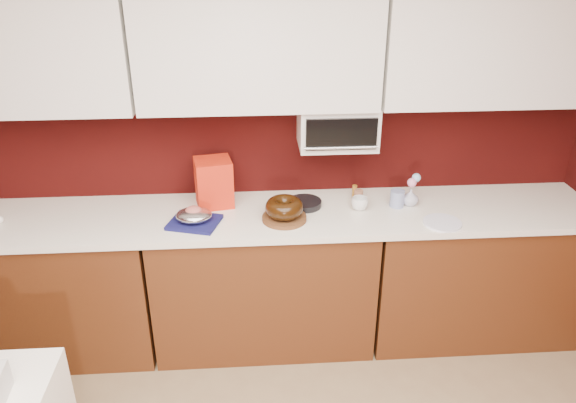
# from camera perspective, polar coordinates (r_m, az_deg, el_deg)

# --- Properties ---
(wall_back) EXTENTS (4.00, 0.02, 2.50)m
(wall_back) POSITION_cam_1_polar(r_m,az_deg,el_deg) (3.44, -2.88, 6.35)
(wall_back) COLOR #310806
(wall_back) RESTS_ON floor
(base_cabinet_left) EXTENTS (1.31, 0.58, 0.86)m
(base_cabinet_left) POSITION_cam_1_polar(r_m,az_deg,el_deg) (3.76, -23.44, -8.14)
(base_cabinet_left) COLOR #542910
(base_cabinet_left) RESTS_ON floor
(base_cabinet_center) EXTENTS (1.31, 0.58, 0.86)m
(base_cabinet_center) POSITION_cam_1_polar(r_m,az_deg,el_deg) (3.54, -2.46, -7.99)
(base_cabinet_center) COLOR #542910
(base_cabinet_center) RESTS_ON floor
(base_cabinet_right) EXTENTS (1.31, 0.58, 0.86)m
(base_cabinet_right) POSITION_cam_1_polar(r_m,az_deg,el_deg) (3.80, 18.23, -6.82)
(base_cabinet_right) COLOR #542910
(base_cabinet_right) RESTS_ON floor
(countertop) EXTENTS (4.00, 0.62, 0.04)m
(countertop) POSITION_cam_1_polar(r_m,az_deg,el_deg) (3.31, -2.61, -1.50)
(countertop) COLOR white
(countertop) RESTS_ON base_cabinet_center
(upper_cabinet_left) EXTENTS (1.31, 0.33, 0.70)m
(upper_cabinet_left) POSITION_cam_1_polar(r_m,az_deg,el_deg) (3.38, -27.00, 13.84)
(upper_cabinet_left) COLOR white
(upper_cabinet_left) RESTS_ON wall_back
(upper_cabinet_center) EXTENTS (1.31, 0.33, 0.70)m
(upper_cabinet_center) POSITION_cam_1_polar(r_m,az_deg,el_deg) (3.13, -3.06, 15.74)
(upper_cabinet_center) COLOR white
(upper_cabinet_center) RESTS_ON wall_back
(upper_cabinet_right) EXTENTS (1.31, 0.33, 0.70)m
(upper_cabinet_right) POSITION_cam_1_polar(r_m,az_deg,el_deg) (3.42, 20.72, 15.06)
(upper_cabinet_right) COLOR white
(upper_cabinet_right) RESTS_ON wall_back
(toaster_oven) EXTENTS (0.45, 0.30, 0.25)m
(toaster_oven) POSITION_cam_1_polar(r_m,az_deg,el_deg) (3.30, 5.03, 7.72)
(toaster_oven) COLOR white
(toaster_oven) RESTS_ON upper_cabinet_center
(toaster_oven_door) EXTENTS (0.40, 0.02, 0.18)m
(toaster_oven_door) POSITION_cam_1_polar(r_m,az_deg,el_deg) (3.16, 5.46, 6.81)
(toaster_oven_door) COLOR black
(toaster_oven_door) RESTS_ON toaster_oven
(toaster_oven_handle) EXTENTS (0.42, 0.02, 0.02)m
(toaster_oven_handle) POSITION_cam_1_polar(r_m,az_deg,el_deg) (3.17, 5.44, 5.44)
(toaster_oven_handle) COLOR silver
(toaster_oven_handle) RESTS_ON toaster_oven
(cake_base) EXTENTS (0.31, 0.31, 0.02)m
(cake_base) POSITION_cam_1_polar(r_m,az_deg,el_deg) (3.21, -0.38, -1.70)
(cake_base) COLOR brown
(cake_base) RESTS_ON countertop
(bundt_cake) EXTENTS (0.24, 0.24, 0.09)m
(bundt_cake) POSITION_cam_1_polar(r_m,az_deg,el_deg) (3.18, -0.38, -0.61)
(bundt_cake) COLOR black
(bundt_cake) RESTS_ON cake_base
(navy_towel) EXTENTS (0.32, 0.30, 0.02)m
(navy_towel) POSITION_cam_1_polar(r_m,az_deg,el_deg) (3.22, -9.48, -2.09)
(navy_towel) COLOR #14154E
(navy_towel) RESTS_ON countertop
(foil_ham_nest) EXTENTS (0.24, 0.22, 0.07)m
(foil_ham_nest) POSITION_cam_1_polar(r_m,az_deg,el_deg) (3.19, -9.54, -1.39)
(foil_ham_nest) COLOR silver
(foil_ham_nest) RESTS_ON navy_towel
(roasted_ham) EXTENTS (0.10, 0.08, 0.06)m
(roasted_ham) POSITION_cam_1_polar(r_m,az_deg,el_deg) (3.18, -9.57, -0.99)
(roasted_ham) COLOR #C5625A
(roasted_ham) RESTS_ON foil_ham_nest
(pandoro_box) EXTENTS (0.24, 0.23, 0.29)m
(pandoro_box) POSITION_cam_1_polar(r_m,az_deg,el_deg) (3.37, -7.55, 1.93)
(pandoro_box) COLOR #B90C11
(pandoro_box) RESTS_ON countertop
(dark_pan) EXTENTS (0.21, 0.21, 0.04)m
(dark_pan) POSITION_cam_1_polar(r_m,az_deg,el_deg) (3.37, 1.70, -0.19)
(dark_pan) COLOR black
(dark_pan) RESTS_ON countertop
(coffee_mug) EXTENTS (0.12, 0.12, 0.09)m
(coffee_mug) POSITION_cam_1_polar(r_m,az_deg,el_deg) (3.34, 7.28, -0.09)
(coffee_mug) COLOR white
(coffee_mug) RESTS_ON countertop
(blue_jar) EXTENTS (0.09, 0.09, 0.10)m
(blue_jar) POSITION_cam_1_polar(r_m,az_deg,el_deg) (3.42, 11.03, 0.30)
(blue_jar) COLOR navy
(blue_jar) RESTS_ON countertop
(flower_vase) EXTENTS (0.08, 0.08, 0.12)m
(flower_vase) POSITION_cam_1_polar(r_m,az_deg,el_deg) (3.45, 12.34, 0.53)
(flower_vase) COLOR #AFB2C6
(flower_vase) RESTS_ON countertop
(flower_pink) EXTENTS (0.05, 0.05, 0.05)m
(flower_pink) POSITION_cam_1_polar(r_m,az_deg,el_deg) (3.41, 12.48, 1.89)
(flower_pink) COLOR pink
(flower_pink) RESTS_ON flower_vase
(flower_blue) EXTENTS (0.05, 0.05, 0.05)m
(flower_blue) POSITION_cam_1_polar(r_m,az_deg,el_deg) (3.43, 12.91, 2.37)
(flower_blue) COLOR #8CC5E0
(flower_blue) RESTS_ON flower_vase
(china_plate) EXTENTS (0.27, 0.27, 0.01)m
(china_plate) POSITION_cam_1_polar(r_m,az_deg,el_deg) (3.29, 15.41, -2.09)
(china_plate) COLOR white
(china_plate) RESTS_ON countertop
(amber_bottle) EXTENTS (0.04, 0.04, 0.09)m
(amber_bottle) POSITION_cam_1_polar(r_m,az_deg,el_deg) (3.48, 6.77, 0.98)
(amber_bottle) COLOR #98621B
(amber_bottle) RESTS_ON countertop
(paper_cup) EXTENTS (0.07, 0.07, 0.08)m
(paper_cup) POSITION_cam_1_polar(r_m,az_deg,el_deg) (3.43, 7.16, 0.52)
(paper_cup) COLOR #8E5A40
(paper_cup) RESTS_ON countertop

